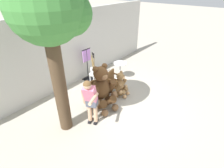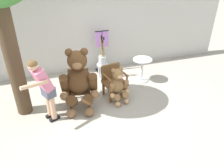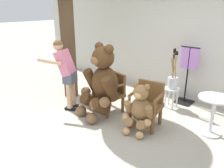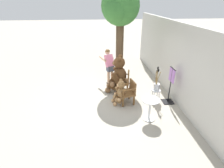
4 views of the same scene
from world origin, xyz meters
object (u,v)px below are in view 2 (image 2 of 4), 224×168
object	(u,v)px
teddy_bear_small	(118,85)
wooden_chair_left	(79,86)
white_stool	(102,67)
teddy_bear_large	(79,81)
brush_bucket	(102,58)
wooden_chair_right	(114,80)
clothing_display_stand	(102,51)
person_visitor	(43,86)
round_side_table	(142,67)

from	to	relation	value
teddy_bear_small	wooden_chair_left	bearing A→B (deg)	162.99
white_stool	teddy_bear_large	bearing A→B (deg)	-125.65
brush_bucket	wooden_chair_right	bearing A→B (deg)	-89.43
white_stool	clothing_display_stand	size ratio (longest dim) A/B	0.34
teddy_bear_large	brush_bucket	size ratio (longest dim) A/B	1.68
wooden_chair_right	white_stool	xyz separation A→B (m)	(-0.01, 1.06, -0.11)
clothing_display_stand	teddy_bear_small	bearing A→B (deg)	-93.19
wooden_chair_left	wooden_chair_right	size ratio (longest dim) A/B	1.00
clothing_display_stand	wooden_chair_left	bearing A→B (deg)	-124.76
teddy_bear_large	brush_bucket	world-z (taller)	teddy_bear_large
person_visitor	white_stool	world-z (taller)	person_visitor
teddy_bear_small	person_visitor	world-z (taller)	person_visitor
teddy_bear_small	brush_bucket	distance (m)	1.36
teddy_bear_small	clothing_display_stand	world-z (taller)	clothing_display_stand
wooden_chair_right	person_visitor	xyz separation A→B (m)	(-1.76, -0.55, 0.46)
wooden_chair_left	teddy_bear_small	xyz separation A→B (m)	(0.95, -0.29, -0.00)
teddy_bear_large	white_stool	distance (m)	1.67
wooden_chair_right	clothing_display_stand	xyz separation A→B (m)	(0.12, 1.51, 0.26)
wooden_chair_left	round_side_table	world-z (taller)	wooden_chair_left
white_stool	brush_bucket	distance (m)	0.31
round_side_table	white_stool	bearing A→B (deg)	152.69
wooden_chair_right	white_stool	size ratio (longest dim) A/B	1.87
wooden_chair_right	person_visitor	bearing A→B (deg)	-162.51
wooden_chair_right	clothing_display_stand	bearing A→B (deg)	85.44
teddy_bear_large	white_stool	xyz separation A→B (m)	(0.95, 1.32, -0.40)
person_visitor	white_stool	distance (m)	2.44
person_visitor	brush_bucket	xyz separation A→B (m)	(1.75, 1.61, -0.26)
wooden_chair_right	teddy_bear_small	size ratio (longest dim) A/B	0.91
wooden_chair_right	brush_bucket	xyz separation A→B (m)	(-0.01, 1.05, 0.20)
wooden_chair_left	person_visitor	world-z (taller)	person_visitor
wooden_chair_left	round_side_table	distance (m)	2.05
teddy_bear_large	clothing_display_stand	world-z (taller)	teddy_bear_large
teddy_bear_small	person_visitor	bearing A→B (deg)	-171.59
person_visitor	round_side_table	size ratio (longest dim) A/B	2.16
white_stool	round_side_table	xyz separation A→B (m)	(1.07, -0.55, 0.09)
teddy_bear_large	brush_bucket	bearing A→B (deg)	54.23
clothing_display_stand	teddy_bear_large	bearing A→B (deg)	-121.30
teddy_bear_small	brush_bucket	xyz separation A→B (m)	(-0.03, 1.34, 0.20)
teddy_bear_small	clothing_display_stand	distance (m)	1.82
brush_bucket	person_visitor	bearing A→B (deg)	-137.38
teddy_bear_small	brush_bucket	world-z (taller)	brush_bucket
clothing_display_stand	white_stool	bearing A→B (deg)	-106.19
clothing_display_stand	person_visitor	bearing A→B (deg)	-132.27
wooden_chair_right	brush_bucket	size ratio (longest dim) A/B	0.94
teddy_bear_small	clothing_display_stand	xyz separation A→B (m)	(0.10, 1.80, 0.26)
teddy_bear_small	round_side_table	bearing A→B (deg)	37.33
brush_bucket	teddy_bear_small	bearing A→B (deg)	-88.69
wooden_chair_right	round_side_table	world-z (taller)	wooden_chair_right
wooden_chair_right	teddy_bear_large	distance (m)	1.03
wooden_chair_right	teddy_bear_small	bearing A→B (deg)	-86.04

